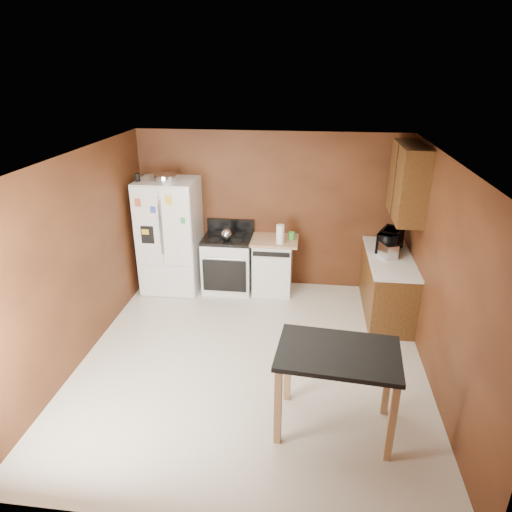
% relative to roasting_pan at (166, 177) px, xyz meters
% --- Properties ---
extents(floor, '(4.50, 4.50, 0.00)m').
position_rel_roasting_pan_xyz_m(floor, '(1.54, -1.84, -1.85)').
color(floor, beige).
rests_on(floor, ground).
extents(ceiling, '(4.50, 4.50, 0.00)m').
position_rel_roasting_pan_xyz_m(ceiling, '(1.54, -1.84, 0.65)').
color(ceiling, white).
rests_on(ceiling, ground).
extents(wall_back, '(4.20, 0.00, 4.20)m').
position_rel_roasting_pan_xyz_m(wall_back, '(1.54, 0.41, -0.60)').
color(wall_back, brown).
rests_on(wall_back, ground).
extents(wall_front, '(4.20, 0.00, 4.20)m').
position_rel_roasting_pan_xyz_m(wall_front, '(1.54, -4.09, -0.60)').
color(wall_front, brown).
rests_on(wall_front, ground).
extents(wall_left, '(0.00, 4.50, 4.50)m').
position_rel_roasting_pan_xyz_m(wall_left, '(-0.56, -1.84, -0.60)').
color(wall_left, brown).
rests_on(wall_left, ground).
extents(wall_right, '(0.00, 4.50, 4.50)m').
position_rel_roasting_pan_xyz_m(wall_right, '(3.64, -1.84, -0.60)').
color(wall_right, brown).
rests_on(wall_right, ground).
extents(roasting_pan, '(0.36, 0.36, 0.09)m').
position_rel_roasting_pan_xyz_m(roasting_pan, '(0.00, 0.00, 0.00)').
color(roasting_pan, silver).
rests_on(roasting_pan, refrigerator).
extents(pen_cup, '(0.08, 0.08, 0.12)m').
position_rel_roasting_pan_xyz_m(pen_cup, '(-0.40, -0.11, 0.01)').
color(pen_cup, black).
rests_on(pen_cup, refrigerator).
extents(kettle, '(0.17, 0.17, 0.17)m').
position_rel_roasting_pan_xyz_m(kettle, '(0.91, -0.03, -0.86)').
color(kettle, silver).
rests_on(kettle, gas_range).
extents(paper_towel, '(0.14, 0.14, 0.29)m').
position_rel_roasting_pan_xyz_m(paper_towel, '(1.74, -0.04, -0.81)').
color(paper_towel, white).
rests_on(paper_towel, dishwasher).
extents(green_canister, '(0.13, 0.13, 0.11)m').
position_rel_roasting_pan_xyz_m(green_canister, '(1.91, 0.14, -0.90)').
color(green_canister, green).
rests_on(green_canister, dishwasher).
extents(toaster, '(0.27, 0.33, 0.21)m').
position_rel_roasting_pan_xyz_m(toaster, '(3.29, -0.43, -0.84)').
color(toaster, silver).
rests_on(toaster, right_cabinets).
extents(microwave, '(0.52, 0.60, 0.28)m').
position_rel_roasting_pan_xyz_m(microwave, '(3.35, -0.15, -0.81)').
color(microwave, black).
rests_on(microwave, right_cabinets).
extents(refrigerator, '(0.90, 0.80, 1.80)m').
position_rel_roasting_pan_xyz_m(refrigerator, '(-0.01, 0.02, -0.95)').
color(refrigerator, white).
rests_on(refrigerator, ground).
extents(gas_range, '(0.76, 0.68, 1.10)m').
position_rel_roasting_pan_xyz_m(gas_range, '(0.90, 0.08, -1.38)').
color(gas_range, white).
rests_on(gas_range, ground).
extents(dishwasher, '(0.78, 0.63, 0.89)m').
position_rel_roasting_pan_xyz_m(dishwasher, '(1.62, 0.11, -1.39)').
color(dishwasher, white).
rests_on(dishwasher, ground).
extents(right_cabinets, '(0.63, 1.58, 2.45)m').
position_rel_roasting_pan_xyz_m(right_cabinets, '(3.38, -0.36, -0.94)').
color(right_cabinets, brown).
rests_on(right_cabinets, ground).
extents(island, '(1.22, 0.87, 0.91)m').
position_rel_roasting_pan_xyz_m(island, '(2.51, -2.85, -1.08)').
color(island, black).
rests_on(island, ground).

